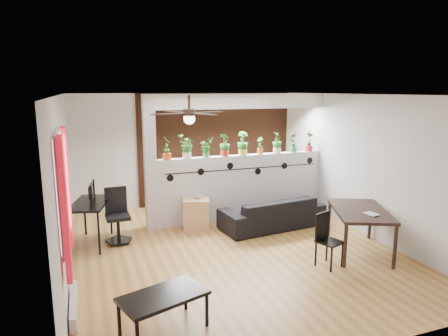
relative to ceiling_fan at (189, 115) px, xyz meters
The scene contains 30 objects.
room_shell 1.33m from the ceiling_fan, 20.56° to the left, with size 6.30×7.10×2.90m.
partition_wall 2.91m from the ceiling_fan, 48.37° to the left, with size 3.60×0.18×1.35m, color #BCBCC1.
ceiling_header 2.41m from the ceiling_fan, 48.37° to the left, with size 3.60×0.18×0.30m, color silver.
pier_column 2.09m from the ceiling_fan, 99.77° to the left, with size 0.22×0.20×2.60m, color #BCBCC1.
brick_panel 3.78m from the ceiling_fan, 63.93° to the left, with size 3.90×0.05×2.60m, color #964E2B.
vine_decal 2.64m from the ceiling_fan, 46.80° to the left, with size 3.31×0.01×0.30m.
window_assembly 2.13m from the ceiling_fan, 152.87° to the right, with size 0.09×1.30×1.55m.
baseboard_heater 2.96m from the ceiling_fan, 152.65° to the right, with size 0.08×1.00×0.18m, color silver.
corkboard 2.38m from the ceiling_fan, 144.85° to the left, with size 0.03×0.60×0.45m, color #987349.
framed_art 2.19m from the ceiling_fan, 145.97° to the left, with size 0.03×0.34×0.44m.
ceiling_fan is the anchor object (origin of this frame).
potted_plant_0 1.94m from the ceiling_fan, 89.36° to the left, with size 0.19×0.24×0.45m.
potted_plant_1 1.98m from the ceiling_fan, 77.02° to the left, with size 0.31×0.31×0.47m.
potted_plant_2 2.11m from the ceiling_fan, 65.77° to the left, with size 0.23×0.21×0.39m.
potted_plant_3 2.28m from the ceiling_fan, 56.20° to the left, with size 0.30×0.31×0.46m.
potted_plant_4 2.51m from the ceiling_fan, 48.37° to the left, with size 0.28×0.23×0.49m.
potted_plant_5 2.80m from the ceiling_fan, 42.06° to the left, with size 0.20×0.22×0.36m.
potted_plant_6 3.08m from the ceiling_fan, 36.98° to the left, with size 0.22×0.26×0.45m.
potted_plant_7 3.40m from the ceiling_fan, 32.88° to the left, with size 0.24×0.20×0.42m.
potted_plant_8 3.73m from the ceiling_fan, 29.51° to the left, with size 0.27×0.28×0.43m.
sofa 2.99m from the ceiling_fan, 28.62° to the left, with size 1.96×0.77×0.58m, color black.
cube_shelf 2.53m from the ceiling_fan, 71.43° to the left, with size 0.50×0.44×0.61m, color tan.
cup 2.27m from the ceiling_fan, 69.68° to the left, with size 0.13×0.13×0.10m, color gray.
computer_desk 2.55m from the ceiling_fan, 137.62° to the left, with size 0.81×1.17×0.77m.
monitor 2.53m from the ceiling_fan, 134.55° to the left, with size 0.05×0.31×0.17m, color black.
office_chair 2.50m from the ceiling_fan, 128.16° to the left, with size 0.50×0.50×0.96m.
dining_table 3.25m from the ceiling_fan, 11.23° to the right, with size 1.29×1.56×0.74m.
book 3.18m from the ceiling_fan, 17.73° to the right, with size 0.16×0.22×0.02m, color gray.
folding_chair 2.76m from the ceiling_fan, 22.55° to the right, with size 0.43×0.43×0.83m.
coffee_table 2.65m from the ceiling_fan, 114.91° to the right, with size 1.07×0.80×0.44m.
Camera 1 is at (-2.32, -6.03, 2.68)m, focal length 32.00 mm.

